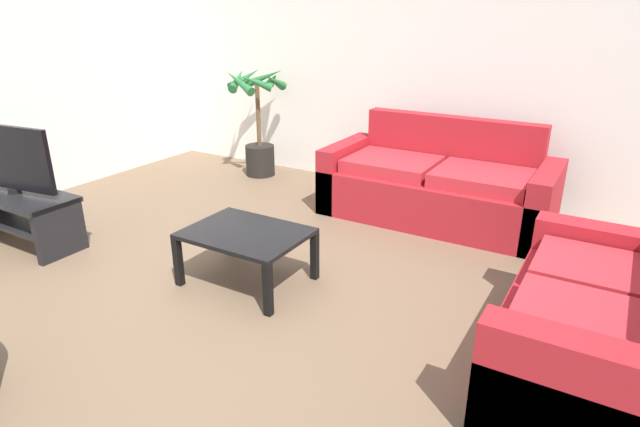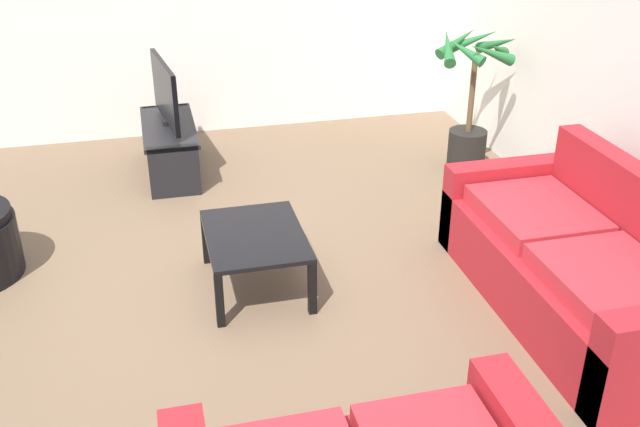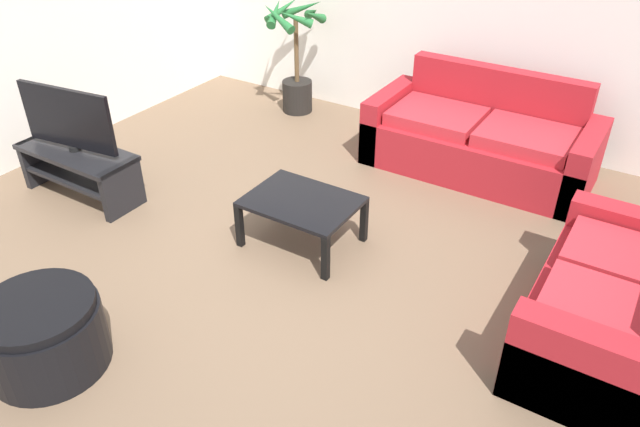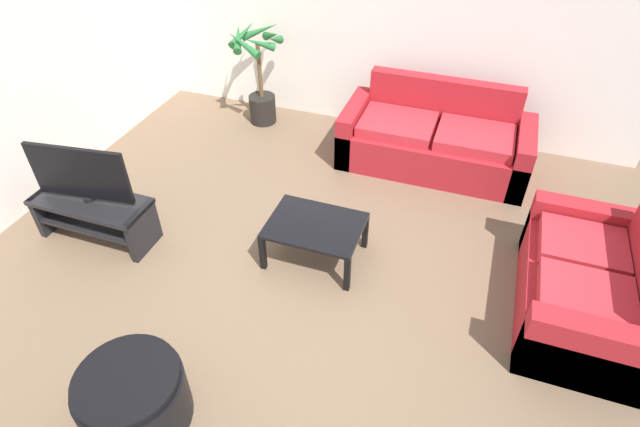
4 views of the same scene
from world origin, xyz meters
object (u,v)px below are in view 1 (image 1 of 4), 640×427
object	(u,v)px
couch_loveseat	(604,332)
potted_palm	(258,126)
couch_main	(437,187)
tv_stand	(19,210)
coffee_table	(246,238)
tv	(8,158)

from	to	relation	value
couch_loveseat	potted_palm	size ratio (longest dim) A/B	1.24
couch_main	couch_loveseat	xyz separation A→B (m)	(1.51, -1.80, -0.00)
tv_stand	coffee_table	bearing A→B (deg)	11.54
coffee_table	potted_palm	size ratio (longest dim) A/B	0.67
tv_stand	potted_palm	size ratio (longest dim) A/B	0.89
coffee_table	couch_main	bearing A→B (deg)	68.42
coffee_table	tv_stand	bearing A→B (deg)	-168.46
coffee_table	tv	bearing A→B (deg)	-168.55
couch_loveseat	coffee_table	size ratio (longest dim) A/B	1.84
couch_main	tv	xyz separation A→B (m)	(-2.79, -2.29, 0.43)
tv	potted_palm	bearing A→B (deg)	78.07
couch_loveseat	coffee_table	xyz separation A→B (m)	(-2.25, -0.08, 0.04)
couch_loveseat	potted_palm	world-z (taller)	potted_palm
tv_stand	coffee_table	world-z (taller)	tv_stand
couch_loveseat	tv_stand	xyz separation A→B (m)	(-4.29, -0.50, -0.01)
couch_main	tv	world-z (taller)	tv
couch_main	tv	bearing A→B (deg)	-140.53
couch_main	coffee_table	world-z (taller)	couch_main
potted_palm	couch_loveseat	bearing A→B (deg)	-28.80
tv	potted_palm	size ratio (longest dim) A/B	0.75
couch_loveseat	tv	distance (m)	4.34
couch_main	tv_stand	size ratio (longest dim) A/B	1.86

